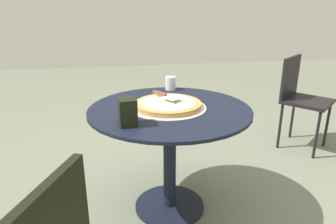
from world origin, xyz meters
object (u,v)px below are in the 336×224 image
at_px(pizza_server, 165,95).
at_px(patio_chair_far, 300,95).
at_px(patio_table, 170,134).
at_px(napkin_dispenser, 128,112).
at_px(drinking_cup, 171,83).
at_px(pizza_on_tray, 168,105).

height_order(pizza_server, patio_chair_far, patio_chair_far).
distance_m(patio_table, napkin_dispenser, 0.41).
height_order(drinking_cup, patio_chair_far, patio_chair_far).
xyz_separation_m(pizza_on_tray, napkin_dispenser, (-0.23, 0.25, 0.05)).
distance_m(napkin_dispenser, patio_chair_far, 1.87).
bearing_deg(pizza_on_tray, napkin_dispenser, 132.90).
bearing_deg(drinking_cup, patio_chair_far, -76.22).
relative_size(pizza_on_tray, patio_chair_far, 0.55).
xyz_separation_m(patio_table, pizza_server, (0.07, 0.01, 0.22)).
bearing_deg(pizza_on_tray, patio_table, -127.23).
relative_size(patio_table, pizza_server, 4.76).
bearing_deg(pizza_server, pizza_on_tray, -175.95).
bearing_deg(pizza_on_tray, pizza_server, 4.05).
bearing_deg(pizza_server, drinking_cup, -16.30).
bearing_deg(patio_chair_far, pizza_on_tray, 117.69).
relative_size(pizza_server, patio_chair_far, 0.24).
height_order(pizza_on_tray, drinking_cup, drinking_cup).
height_order(patio_table, pizza_server, pizza_server).
bearing_deg(patio_chair_far, napkin_dispenser, 120.45).
xyz_separation_m(napkin_dispenser, patio_chair_far, (0.94, -1.59, -0.26)).
height_order(napkin_dispenser, patio_chair_far, patio_chair_far).
relative_size(pizza_server, napkin_dispenser, 1.45).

